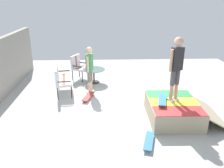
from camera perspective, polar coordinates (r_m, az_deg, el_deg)
name	(u,v)px	position (r m, az deg, el deg)	size (l,w,h in m)	color
ground_plane	(119,110)	(7.34, 1.70, -6.49)	(12.00, 12.00, 0.10)	#B2B2AD
skate_ramp	(174,110)	(6.88, 15.00, -6.25)	(1.73, 2.10, 0.54)	tan
patio_bench	(61,77)	(8.48, -12.61, 1.75)	(1.32, 0.74, 1.02)	#2D2823
patio_chair_near_house	(78,65)	(9.85, -8.40, 4.70)	(0.80, 0.76, 1.02)	#2D2823
patio_table	(94,73)	(9.38, -4.51, 2.69)	(0.90, 0.90, 0.57)	#2D2823
person_watching	(90,67)	(8.21, -5.55, 4.29)	(0.47, 0.30, 1.70)	silver
person_skater	(176,64)	(6.49, 15.63, 4.72)	(0.34, 0.44, 1.80)	silver
skateboard_by_bench	(88,96)	(8.01, -5.87, -3.08)	(0.82, 0.43, 0.10)	#B23838
skateboard_spare	(149,141)	(5.76, 9.11, -13.65)	(0.82, 0.41, 0.10)	#3372B2
skateboard_on_ramp	(162,100)	(6.60, 12.28, -3.78)	(0.82, 0.38, 0.10)	#3372B2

